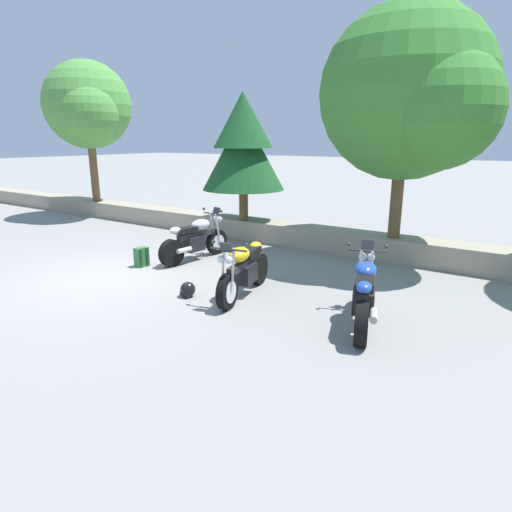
{
  "coord_description": "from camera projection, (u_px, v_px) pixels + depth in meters",
  "views": [
    {
      "loc": [
        7.41,
        -5.41,
        2.82
      ],
      "look_at": [
        2.99,
        1.2,
        0.65
      ],
      "focal_mm": 30.32,
      "sensor_mm": 36.0,
      "label": 1
    }
  ],
  "objects": [
    {
      "name": "rider_helmet",
      "position": [
        188.0,
        290.0,
        7.92
      ],
      "size": [
        0.28,
        0.28,
        0.28
      ],
      "color": "black",
      "rests_on": "ground"
    },
    {
      "name": "leafy_tree_mid_right",
      "position": [
        412.0,
        97.0,
        9.23
      ],
      "size": [
        3.94,
        3.75,
        5.09
      ],
      "color": "brown",
      "rests_on": "stone_wall"
    },
    {
      "name": "ground_plane",
      "position": [
        106.0,
        278.0,
        9.05
      ],
      "size": [
        120.0,
        120.0,
        0.0
      ],
      "primitive_type": "plane",
      "color": "gray"
    },
    {
      "name": "motorcycle_yellow_centre",
      "position": [
        243.0,
        271.0,
        7.89
      ],
      "size": [
        0.81,
        2.05,
        1.18
      ],
      "color": "black",
      "rests_on": "ground"
    },
    {
      "name": "leafy_tree_far_left",
      "position": [
        88.0,
        107.0,
        15.16
      ],
      "size": [
        3.18,
        3.03,
        4.93
      ],
      "color": "brown",
      "rests_on": "stone_wall"
    },
    {
      "name": "stone_wall",
      "position": [
        240.0,
        227.0,
        12.83
      ],
      "size": [
        36.0,
        0.8,
        0.55
      ],
      "primitive_type": "cube",
      "color": "gray",
      "rests_on": "ground"
    },
    {
      "name": "pine_tree_mid_left",
      "position": [
        243.0,
        143.0,
        11.91
      ],
      "size": [
        2.3,
        2.3,
        3.51
      ],
      "color": "brown",
      "rests_on": "stone_wall"
    },
    {
      "name": "motorcycle_blue_far_right",
      "position": [
        364.0,
        294.0,
        6.68
      ],
      "size": [
        0.94,
        2.0,
        1.18
      ],
      "color": "black",
      "rests_on": "ground"
    },
    {
      "name": "motorcycle_silver_near_left",
      "position": [
        196.0,
        240.0,
        10.28
      ],
      "size": [
        0.67,
        2.07,
        1.18
      ],
      "color": "black",
      "rests_on": "ground"
    },
    {
      "name": "rider_backpack",
      "position": [
        141.0,
        256.0,
        9.8
      ],
      "size": [
        0.29,
        0.32,
        0.47
      ],
      "color": "#2D6B38",
      "rests_on": "ground"
    }
  ]
}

